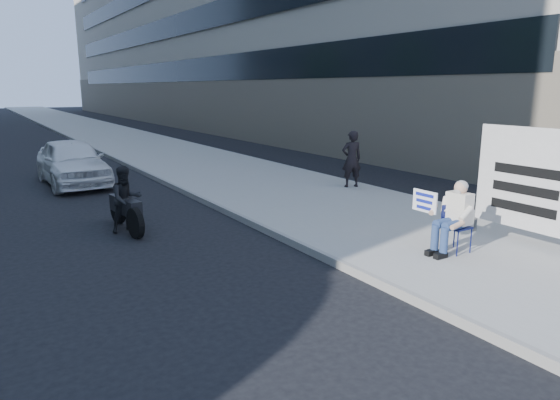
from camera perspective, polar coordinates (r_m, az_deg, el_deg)
ground at (r=7.42m, az=1.32°, el=-11.52°), size 160.00×160.00×0.00m
near_sidewalk at (r=26.95m, az=-15.22°, el=5.98°), size 5.00×120.00×0.15m
seated_protester at (r=9.32m, az=19.11°, el=-1.46°), size 0.83×1.11×1.31m
pedestrian_woman at (r=14.89m, az=8.18°, el=4.66°), size 0.70×0.56×1.67m
protest_banner at (r=10.00m, az=28.78°, el=1.68°), size 0.08×3.06×2.20m
white_sedan_near at (r=17.24m, az=-22.65°, el=4.06°), size 1.82×4.35×1.47m
motorcycle at (r=11.19m, az=-17.18°, el=-0.27°), size 0.76×2.05×1.42m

